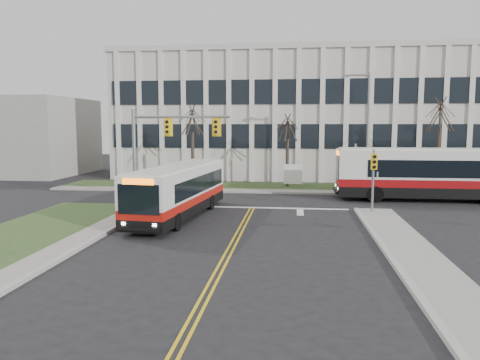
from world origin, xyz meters
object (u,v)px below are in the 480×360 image
object	(u,v)px
directory_sign	(293,175)
bus_main	(179,192)
streetlight	(366,125)
bus_cross	(435,175)

from	to	relation	value
directory_sign	bus_main	bearing A→B (deg)	-116.48
streetlight	bus_main	bearing A→B (deg)	-136.05
streetlight	bus_cross	size ratio (longest dim) A/B	0.69
streetlight	directory_sign	xyz separation A→B (m)	(-5.53, 1.30, -4.02)
streetlight	bus_main	size ratio (longest dim) A/B	0.85
streetlight	bus_main	world-z (taller)	streetlight
directory_sign	bus_cross	world-z (taller)	bus_cross
streetlight	directory_sign	world-z (taller)	streetlight
streetlight	directory_sign	distance (m)	6.96
directory_sign	bus_main	size ratio (longest dim) A/B	0.19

